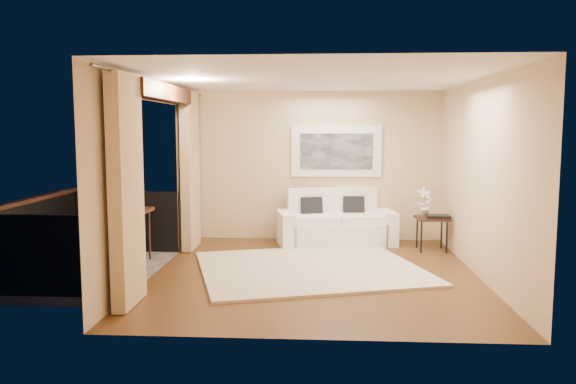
# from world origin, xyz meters

# --- Properties ---
(floor) EXTENTS (5.00, 5.00, 0.00)m
(floor) POSITION_xyz_m (0.00, 0.00, 0.00)
(floor) COLOR brown
(floor) RESTS_ON ground
(room_shell) EXTENTS (5.00, 6.40, 5.00)m
(room_shell) POSITION_xyz_m (-2.13, 0.00, 2.52)
(room_shell) COLOR white
(room_shell) RESTS_ON ground
(balcony) EXTENTS (1.81, 2.60, 1.17)m
(balcony) POSITION_xyz_m (-3.31, 0.00, 0.18)
(balcony) COLOR #605B56
(balcony) RESTS_ON ground
(curtains) EXTENTS (0.16, 4.80, 2.64)m
(curtains) POSITION_xyz_m (-2.11, 0.00, 1.34)
(curtains) COLOR tan
(curtains) RESTS_ON ground
(artwork) EXTENTS (1.62, 0.07, 0.92)m
(artwork) POSITION_xyz_m (0.35, 2.46, 1.62)
(artwork) COLOR white
(artwork) RESTS_ON room_shell
(rug) EXTENTS (3.71, 3.44, 0.04)m
(rug) POSITION_xyz_m (-0.07, 0.21, 0.02)
(rug) COLOR beige
(rug) RESTS_ON floor
(sofa) EXTENTS (2.14, 1.26, 0.96)m
(sofa) POSITION_xyz_m (0.34, 2.09, 0.34)
(sofa) COLOR white
(sofa) RESTS_ON floor
(side_table) EXTENTS (0.54, 0.54, 0.56)m
(side_table) POSITION_xyz_m (1.93, 1.63, 0.50)
(side_table) COLOR black
(side_table) RESTS_ON floor
(tray) EXTENTS (0.39, 0.29, 0.05)m
(tray) POSITION_xyz_m (2.01, 1.54, 0.59)
(tray) COLOR black
(tray) RESTS_ON side_table
(orchid) EXTENTS (0.29, 0.23, 0.49)m
(orchid) POSITION_xyz_m (1.83, 1.78, 0.81)
(orchid) COLOR white
(orchid) RESTS_ON side_table
(bistro_table) EXTENTS (0.72, 0.72, 0.82)m
(bistro_table) POSITION_xyz_m (-2.86, 0.42, 0.74)
(bistro_table) COLOR black
(bistro_table) RESTS_ON balcony
(balcony_chair_far) EXTENTS (0.46, 0.47, 0.86)m
(balcony_chair_far) POSITION_xyz_m (-3.28, 0.92, 0.50)
(balcony_chair_far) COLOR black
(balcony_chair_far) RESTS_ON balcony
(balcony_chair_near) EXTENTS (0.44, 0.45, 0.87)m
(balcony_chair_near) POSITION_xyz_m (-2.74, -0.16, 0.50)
(balcony_chair_near) COLOR black
(balcony_chair_near) RESTS_ON balcony
(ice_bucket) EXTENTS (0.18, 0.18, 0.20)m
(ice_bucket) POSITION_xyz_m (-2.99, 0.53, 0.92)
(ice_bucket) COLOR silver
(ice_bucket) RESTS_ON bistro_table
(candle) EXTENTS (0.06, 0.06, 0.07)m
(candle) POSITION_xyz_m (-2.85, 0.59, 0.86)
(candle) COLOR red
(candle) RESTS_ON bistro_table
(vase) EXTENTS (0.04, 0.04, 0.18)m
(vase) POSITION_xyz_m (-2.86, 0.29, 0.91)
(vase) COLOR white
(vase) RESTS_ON bistro_table
(glass_a) EXTENTS (0.06, 0.06, 0.12)m
(glass_a) POSITION_xyz_m (-2.75, 0.39, 0.88)
(glass_a) COLOR silver
(glass_a) RESTS_ON bistro_table
(glass_b) EXTENTS (0.06, 0.06, 0.12)m
(glass_b) POSITION_xyz_m (-2.71, 0.40, 0.88)
(glass_b) COLOR white
(glass_b) RESTS_ON bistro_table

